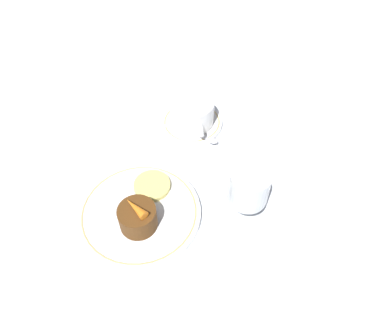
{
  "coord_description": "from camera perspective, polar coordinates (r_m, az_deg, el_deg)",
  "views": [
    {
      "loc": [
        0.37,
        -0.05,
        0.58
      ],
      "look_at": [
        -0.05,
        0.07,
        0.04
      ],
      "focal_mm": 35.0,
      "sensor_mm": 36.0,
      "label": 1
    }
  ],
  "objects": [
    {
      "name": "wine_glass",
      "position": [
        0.63,
        8.6,
        -3.25
      ],
      "size": [
        0.07,
        0.07,
        0.12
      ],
      "color": "silver",
      "rests_on": "ground_plane"
    },
    {
      "name": "spoon",
      "position": [
        0.79,
        0.66,
        4.97
      ],
      "size": [
        0.09,
        0.1,
        0.0
      ],
      "color": "silver",
      "rests_on": "saucer"
    },
    {
      "name": "dessert_cake",
      "position": [
        0.65,
        -8.27,
        -7.48
      ],
      "size": [
        0.07,
        0.07,
        0.04
      ],
      "color": "#563314",
      "rests_on": "dinner_plate"
    },
    {
      "name": "coffee_cup",
      "position": [
        0.81,
        0.03,
        8.54
      ],
      "size": [
        0.12,
        0.09,
        0.06
      ],
      "color": "white",
      "rests_on": "saucer"
    },
    {
      "name": "pineapple_slice",
      "position": [
        0.7,
        -6.1,
        -2.7
      ],
      "size": [
        0.07,
        0.07,
        0.01
      ],
      "color": "#EFE075",
      "rests_on": "dinner_plate"
    },
    {
      "name": "saucer",
      "position": [
        0.83,
        -0.0,
        6.9
      ],
      "size": [
        0.13,
        0.13,
        0.01
      ],
      "color": "white",
      "rests_on": "ground_plane"
    },
    {
      "name": "carrot_garnish",
      "position": [
        0.62,
        -8.59,
        -6.0
      ],
      "size": [
        0.05,
        0.04,
        0.02
      ],
      "color": "orange",
      "rests_on": "dessert_cake"
    },
    {
      "name": "ground_plane",
      "position": [
        0.69,
        -4.7,
        -6.42
      ],
      "size": [
        3.0,
        3.0,
        0.0
      ],
      "primitive_type": "plane",
      "color": "white"
    },
    {
      "name": "fork",
      "position": [
        0.79,
        -7.68,
        3.31
      ],
      "size": [
        0.04,
        0.18,
        0.01
      ],
      "color": "silver",
      "rests_on": "ground_plane"
    },
    {
      "name": "dinner_plate",
      "position": [
        0.69,
        -7.95,
        -6.89
      ],
      "size": [
        0.22,
        0.22,
        0.01
      ],
      "color": "white",
      "rests_on": "ground_plane"
    }
  ]
}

